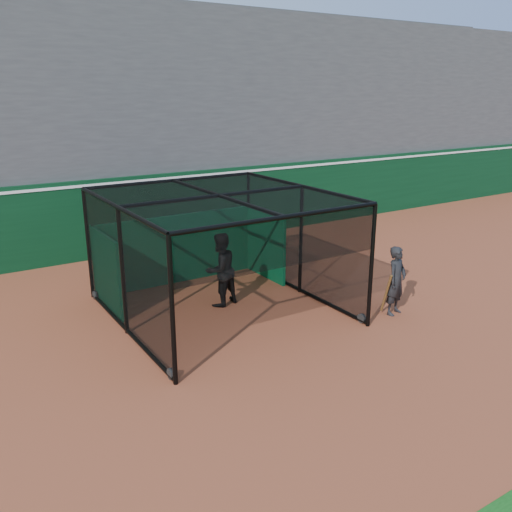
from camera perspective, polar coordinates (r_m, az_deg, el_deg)
ground at (r=11.64m, az=5.20°, el=-9.09°), size 120.00×120.00×0.00m
outfield_wall at (r=18.33m, az=-11.09°, el=4.69°), size 50.00×0.50×2.50m
grandstand at (r=21.50m, az=-15.44°, el=14.77°), size 50.00×7.85×8.95m
batting_cage at (r=12.77m, az=-3.82°, el=0.13°), size 4.82×5.23×2.82m
batter at (r=13.26m, az=-3.77°, el=-1.44°), size 1.04×0.90×1.84m
on_deck_player at (r=13.16m, az=14.55°, el=-2.54°), size 0.69×0.55×1.66m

